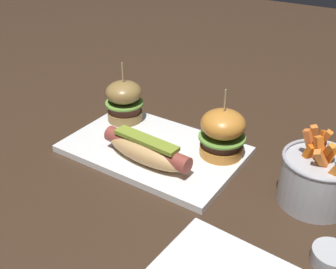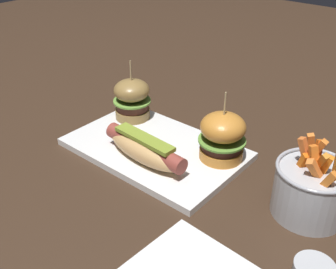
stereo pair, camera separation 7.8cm
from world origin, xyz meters
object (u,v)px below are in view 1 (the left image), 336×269
platter_main (154,149)px  sauce_ramekin (332,257)px  slider_left (124,101)px  hot_dog (146,150)px  slider_right (222,133)px  fries_bucket (317,179)px

platter_main → sauce_ramekin: size_ratio=6.17×
slider_left → sauce_ramekin: bearing=-17.7°
hot_dog → slider_left: bearing=141.8°
slider_left → hot_dog: bearing=-38.2°
hot_dog → sauce_ramekin: size_ratio=3.40×
platter_main → slider_right: size_ratio=2.53×
slider_left → slider_right: bearing=-2.0°
platter_main → slider_left: 0.15m
hot_dog → fries_bucket: (0.30, 0.08, 0.01)m
platter_main → slider_right: 0.15m
hot_dog → slider_left: slider_left is taller
fries_bucket → slider_left: bearing=175.3°
platter_main → hot_dog: size_ratio=1.81×
sauce_ramekin → hot_dog: bearing=172.3°
fries_bucket → platter_main: bearing=-175.5°
platter_main → slider_right: (0.13, 0.05, 0.06)m
fries_bucket → sauce_ramekin: (0.06, -0.12, -0.04)m
platter_main → slider_left: size_ratio=2.57×
fries_bucket → sauce_ramekin: fries_bucket is taller
slider_left → platter_main: bearing=-26.4°
slider_right → fries_bucket: (0.19, -0.03, -0.01)m
platter_main → hot_dog: 0.06m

